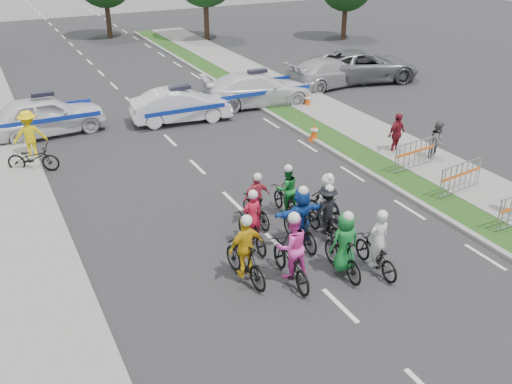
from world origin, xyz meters
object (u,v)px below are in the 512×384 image
rider_3 (245,256)px  civilian_sedan (330,72)px  rider_7 (326,205)px  rider_9 (256,204)px  police_car_2 (257,89)px  rider_6 (252,228)px  spectator_1 (438,142)px  rider_1 (344,250)px  police_car_0 (46,115)px  parked_bike (33,158)px  rider_2 (291,256)px  marshal_hiviz (29,135)px  barrier_2 (415,156)px  spectator_2 (397,134)px  rider_0 (376,251)px  cone_0 (314,132)px  rider_4 (326,217)px  rider_5 (301,221)px  civilian_suv (364,66)px  police_car_1 (181,105)px  rider_8 (286,196)px  barrier_1 (460,179)px  cone_1 (307,100)px

rider_3 → civilian_sedan: 18.18m
rider_7 → rider_9: rider_7 is taller
police_car_2 → rider_6: bearing=161.7°
spectator_1 → rider_1: bearing=-172.9°
police_car_0 → parked_bike: police_car_0 is taller
parked_bike → rider_2: bearing=-128.7°
rider_3 → rider_6: bearing=-128.7°
rider_1 → marshal_hiviz: marshal_hiviz is taller
barrier_2 → police_car_2: bearing=98.6°
rider_9 → rider_6: bearing=55.2°
rider_7 → police_car_2: (3.51, 11.30, 0.10)m
rider_9 → police_car_0: size_ratio=0.35×
police_car_2 → marshal_hiviz: 10.62m
spectator_2 → marshal_hiviz: bearing=139.8°
rider_0 → cone_0: (3.54, 8.57, -0.25)m
rider_0 → barrier_2: bearing=-137.0°
police_car_2 → cone_0: police_car_2 is taller
rider_4 → rider_9: rider_4 is taller
rider_3 → cone_0: bearing=-138.6°
barrier_2 → parked_bike: barrier_2 is taller
rider_0 → police_car_0: bearing=-65.9°
rider_4 → spectator_2: rider_4 is taller
rider_5 → marshal_hiviz: bearing=-60.5°
civilian_suv → parked_bike: size_ratio=3.28×
civilian_sedan → police_car_1: bearing=94.4°
rider_0 → parked_bike: size_ratio=0.98×
rider_2 → civilian_suv: 19.42m
rider_8 → barrier_2: size_ratio=0.85×
cone_0 → parked_bike: 10.55m
police_car_1 → parked_bike: size_ratio=2.37×
rider_2 → rider_8: bearing=-114.0°
rider_9 → spectator_2: rider_9 is taller
barrier_2 → rider_6: bearing=-164.7°
rider_2 → civilian_suv: bearing=-128.0°
rider_9 → barrier_1: (6.69, -1.21, -0.09)m
rider_5 → cone_0: bearing=-125.0°
police_car_0 → cone_0: police_car_0 is taller
spectator_2 → rider_7: bearing=-162.2°
rider_1 → rider_8: 3.34m
marshal_hiviz → rider_6: bearing=118.3°
cone_0 → marshal_hiviz: bearing=162.8°
police_car_1 → cone_1: bearing=-89.8°
rider_5 → police_car_1: 11.33m
rider_4 → barrier_1: 5.34m
police_car_2 → civilian_sedan: (4.86, 1.18, -0.03)m
rider_9 → police_car_2: (5.27, 10.34, 0.12)m
rider_6 → parked_bike: size_ratio=0.96×
rider_2 → cone_1: bearing=-119.6°
rider_2 → police_car_0: (-3.68, 13.58, 0.08)m
rider_9 → cone_0: bearing=-137.8°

